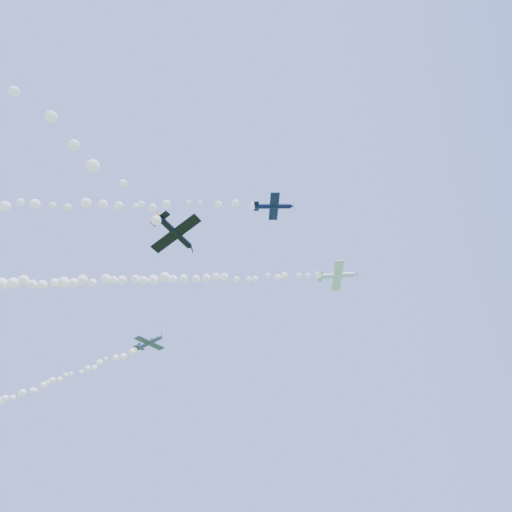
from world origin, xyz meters
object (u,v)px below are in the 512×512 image
(plane_navy, at_px, (274,206))
(plane_grey, at_px, (150,343))
(plane_white, at_px, (337,275))
(plane_black, at_px, (176,233))

(plane_navy, bearing_deg, plane_grey, 128.05)
(plane_white, bearing_deg, plane_navy, -126.49)
(plane_navy, relative_size, plane_grey, 0.95)
(plane_white, bearing_deg, plane_black, -135.21)
(plane_grey, relative_size, plane_black, 1.07)
(plane_navy, xyz_separation_m, plane_black, (-9.34, -11.72, -13.60))
(plane_white, distance_m, plane_black, 35.84)
(plane_white, height_order, plane_grey, plane_white)
(plane_navy, height_order, plane_grey, plane_navy)
(plane_navy, height_order, plane_black, plane_navy)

